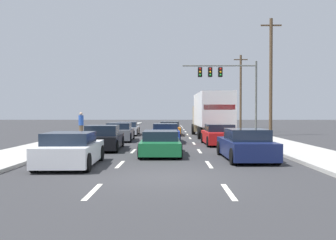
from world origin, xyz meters
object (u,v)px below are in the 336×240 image
Objects in this scene: traffic_signal_mast at (223,78)px; utility_pole_far at (241,90)px; car_white at (71,150)px; pedestrian_near_corner at (81,124)px; car_orange at (170,129)px; utility_pole_mid at (271,75)px; car_red at (219,135)px; car_gray at (120,132)px; box_truck at (211,112)px; car_green at (161,143)px; car_navy at (246,145)px; car_silver at (128,129)px; car_black at (103,139)px; car_blue at (165,133)px.

utility_pole_far is at bearing 71.61° from traffic_signal_mast.
car_white is 15.37m from pedestrian_near_corner.
car_orange is 9.99m from utility_pole_mid.
car_white is 11.49m from car_red.
car_red is (6.60, -3.32, -0.01)m from car_gray.
box_truck is 1.23× the size of traffic_signal_mast.
car_gray is 9.34m from car_green.
car_gray is 15.29m from traffic_signal_mast.
traffic_signal_mast is at bearing 84.83° from car_navy.
car_silver is at bearing 56.57° from pedestrian_near_corner.
car_green is 1.10× the size of car_red.
pedestrian_near_corner is (-12.08, -9.15, -4.43)m from traffic_signal_mast.
car_black is 6.20m from car_blue.
car_black is 2.37× the size of pedestrian_near_corner.
car_green is at bearing 50.27° from car_white.
traffic_signal_mast is 6.11m from utility_pole_mid.
pedestrian_near_corner is at bearing 144.48° from car_gray.
box_truck is at bearing -38.59° from car_orange.
car_red is at bearing -56.41° from car_silver.
pedestrian_near_corner reaches higher than car_green.
utility_pole_mid is (8.82, -0.39, 4.68)m from car_orange.
car_blue is 0.95× the size of car_green.
car_gray is 7.39m from car_red.
pedestrian_near_corner is at bearing 102.08° from car_white.
utility_pole_far is (0.43, 16.84, -0.31)m from utility_pole_mid.
traffic_signal_mast is (8.87, 24.17, 4.92)m from car_white.
box_truck is 14.88m from car_navy.
car_gray is 0.99× the size of car_navy.
car_gray reaches higher than car_blue.
car_silver is 18.96m from car_navy.
car_black is (0.00, -6.47, -0.01)m from car_gray.
car_gray is at bearing -35.52° from pedestrian_near_corner.
utility_pole_far reaches higher than car_blue.
box_truck is 0.96× the size of utility_pole_far.
car_silver is 0.47× the size of utility_pole_far.
car_silver is 1.00× the size of car_gray.
utility_pole_mid is (12.30, 6.50, 4.63)m from car_gray.
car_black is at bearing -88.97° from car_silver.
car_black is at bearing -89.97° from car_gray.
utility_pole_far reaches higher than traffic_signal_mast.
car_red is 15.77m from traffic_signal_mast.
car_black is at bearing -154.49° from car_red.
utility_pole_far reaches higher than car_gray.
car_black is (0.24, -13.44, 0.04)m from car_silver.
car_black reaches higher than car_orange.
box_truck is at bearing 73.90° from car_green.
car_white is at bearing -109.58° from utility_pole_far.
car_green is 12.88m from pedestrian_near_corner.
box_truck is (7.13, -2.80, 1.50)m from car_silver.
car_silver is 3.72m from car_orange.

